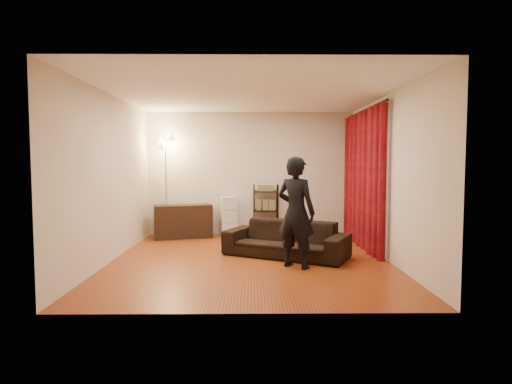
{
  "coord_description": "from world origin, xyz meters",
  "views": [
    {
      "loc": [
        0.02,
        -6.93,
        1.61
      ],
      "look_at": [
        0.1,
        0.3,
        1.1
      ],
      "focal_mm": 30.0,
      "sensor_mm": 36.0,
      "label": 1
    }
  ],
  "objects_px": {
    "sofa": "(286,239)",
    "person": "(296,212)",
    "media_cabinet": "(183,221)",
    "wire_shelf": "(266,210)",
    "storage_boxes": "(228,216)",
    "floor_lamp": "(166,187)"
  },
  "relations": [
    {
      "from": "person",
      "to": "storage_boxes",
      "type": "relative_size",
      "value": 1.98
    },
    {
      "from": "storage_boxes",
      "to": "media_cabinet",
      "type": "bearing_deg",
      "value": -168.07
    },
    {
      "from": "wire_shelf",
      "to": "sofa",
      "type": "bearing_deg",
      "value": -99.33
    },
    {
      "from": "person",
      "to": "sofa",
      "type": "bearing_deg",
      "value": -47.87
    },
    {
      "from": "sofa",
      "to": "storage_boxes",
      "type": "distance_m",
      "value": 2.33
    },
    {
      "from": "storage_boxes",
      "to": "wire_shelf",
      "type": "height_order",
      "value": "wire_shelf"
    },
    {
      "from": "sofa",
      "to": "storage_boxes",
      "type": "height_order",
      "value": "storage_boxes"
    },
    {
      "from": "person",
      "to": "wire_shelf",
      "type": "bearing_deg",
      "value": -47.67
    },
    {
      "from": "person",
      "to": "wire_shelf",
      "type": "xyz_separation_m",
      "value": [
        -0.37,
        2.77,
        -0.28
      ]
    },
    {
      "from": "person",
      "to": "wire_shelf",
      "type": "distance_m",
      "value": 2.81
    },
    {
      "from": "person",
      "to": "wire_shelf",
      "type": "relative_size",
      "value": 1.5
    },
    {
      "from": "sofa",
      "to": "wire_shelf",
      "type": "height_order",
      "value": "wire_shelf"
    },
    {
      "from": "person",
      "to": "storage_boxes",
      "type": "bearing_deg",
      "value": -32.31
    },
    {
      "from": "media_cabinet",
      "to": "wire_shelf",
      "type": "height_order",
      "value": "wire_shelf"
    },
    {
      "from": "person",
      "to": "storage_boxes",
      "type": "xyz_separation_m",
      "value": [
        -1.18,
        2.79,
        -0.42
      ]
    },
    {
      "from": "storage_boxes",
      "to": "floor_lamp",
      "type": "bearing_deg",
      "value": -174.07
    },
    {
      "from": "sofa",
      "to": "person",
      "type": "distance_m",
      "value": 0.92
    },
    {
      "from": "media_cabinet",
      "to": "wire_shelf",
      "type": "xyz_separation_m",
      "value": [
        1.76,
        0.18,
        0.21
      ]
    },
    {
      "from": "person",
      "to": "floor_lamp",
      "type": "distance_m",
      "value": 3.65
    },
    {
      "from": "media_cabinet",
      "to": "storage_boxes",
      "type": "height_order",
      "value": "storage_boxes"
    },
    {
      "from": "wire_shelf",
      "to": "floor_lamp",
      "type": "xyz_separation_m",
      "value": [
        -2.13,
        -0.11,
        0.52
      ]
    },
    {
      "from": "storage_boxes",
      "to": "wire_shelf",
      "type": "distance_m",
      "value": 0.82
    }
  ]
}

